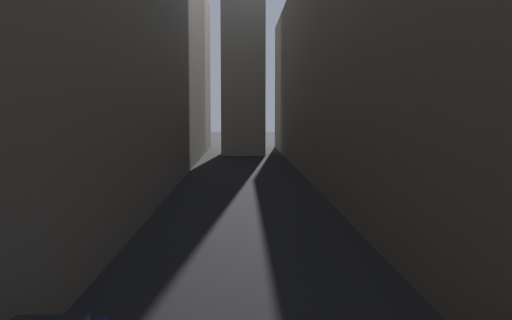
{
  "coord_description": "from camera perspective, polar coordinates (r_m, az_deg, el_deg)",
  "views": [
    {
      "loc": [
        -0.31,
        6.21,
        5.91
      ],
      "look_at": [
        0.0,
        17.87,
        4.93
      ],
      "focal_mm": 39.95,
      "sensor_mm": 36.0,
      "label": 1
    }
  ],
  "objects": [
    {
      "name": "building_block_right",
      "position": [
        45.93,
        15.46,
        9.83
      ],
      "size": [
        14.82,
        108.0,
        20.16
      ],
      "primitive_type": "cube",
      "color": "#756B5B",
      "rests_on": "ground"
    },
    {
      "name": "building_block_left",
      "position": [
        45.63,
        -16.32,
        11.98
      ],
      "size": [
        12.41,
        108.0,
        23.53
      ],
      "primitive_type": "cube",
      "color": "gray",
      "rests_on": "ground"
    },
    {
      "name": "ground_plane",
      "position": [
        42.21,
        -1.08,
        -3.25
      ],
      "size": [
        264.0,
        264.0,
        0.0
      ],
      "primitive_type": "plane",
      "color": "black"
    }
  ]
}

